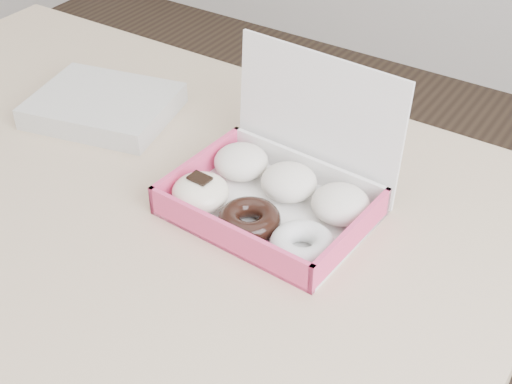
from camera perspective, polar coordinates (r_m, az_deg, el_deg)
The scene contains 3 objects.
table at distance 1.12m, azimuth -10.75°, elevation -2.26°, with size 1.20×0.80×0.75m.
donut_box at distance 0.98m, azimuth 1.52°, elevation 0.18°, with size 0.28×0.24×0.20m.
newspapers at distance 1.23m, azimuth -12.09°, elevation 6.76°, with size 0.23×0.18×0.04m, color silver.
Camera 1 is at (0.64, -0.60, 1.37)m, focal length 50.00 mm.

